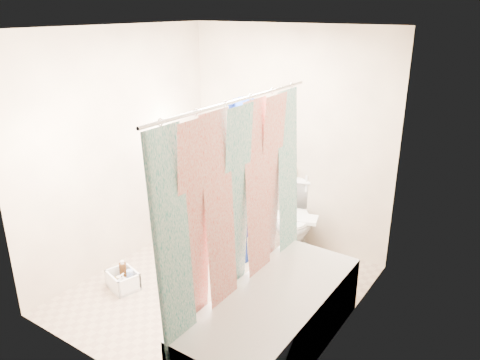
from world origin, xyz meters
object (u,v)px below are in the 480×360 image
Objects in this scene: toilet at (296,219)px; cleaning_caddy at (123,281)px; plumber at (239,181)px; bathtub at (274,320)px.

toilet reaches higher than cleaning_caddy.
toilet is 0.79m from plumber.
bathtub is at bearing 18.74° from cleaning_caddy.
cleaning_caddy is (-0.56, -1.16, -0.78)m from plumber.
toilet is at bearing 73.19° from cleaning_caddy.
toilet is at bearing 111.52° from bathtub.
plumber is at bearing 80.27° from cleaning_caddy.
bathtub is 1.01× the size of plumber.
bathtub is 5.06× the size of cleaning_caddy.
cleaning_caddy is (-1.02, -1.58, -0.31)m from toilet.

